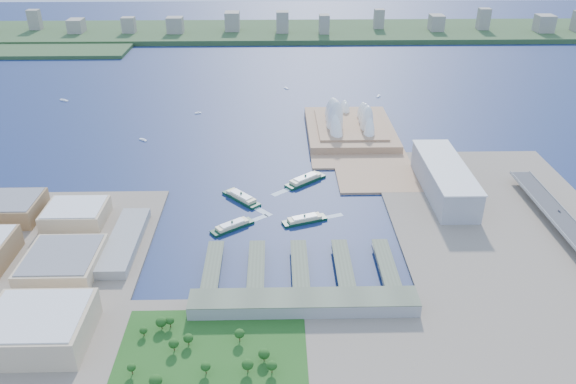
{
  "coord_description": "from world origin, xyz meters",
  "views": [
    {
      "loc": [
        -7.29,
        -521.03,
        323.78
      ],
      "look_at": [
        5.53,
        55.54,
        18.0
      ],
      "focal_mm": 35.0,
      "sensor_mm": 36.0,
      "label": 1
    }
  ],
  "objects_px": {
    "ferry_d": "(305,218)",
    "car_c": "(559,211)",
    "opera_house": "(350,114)",
    "toaster_building": "(444,179)",
    "ferry_b": "(305,178)",
    "ferry_a": "(241,196)",
    "ferry_c": "(232,225)"
  },
  "relations": [
    {
      "from": "ferry_c",
      "to": "ferry_d",
      "type": "bearing_deg",
      "value": -117.61
    },
    {
      "from": "ferry_b",
      "to": "ferry_d",
      "type": "distance_m",
      "value": 98.04
    },
    {
      "from": "opera_house",
      "to": "toaster_building",
      "type": "bearing_deg",
      "value": -65.77
    },
    {
      "from": "ferry_c",
      "to": "car_c",
      "type": "xyz_separation_m",
      "value": [
        360.71,
        2.33,
        10.78
      ]
    },
    {
      "from": "ferry_b",
      "to": "car_c",
      "type": "distance_m",
      "value": 295.37
    },
    {
      "from": "ferry_b",
      "to": "ferry_c",
      "type": "xyz_separation_m",
      "value": [
        -85.8,
        -109.87,
        -0.79
      ]
    },
    {
      "from": "ferry_a",
      "to": "ferry_c",
      "type": "relative_size",
      "value": 1.12
    },
    {
      "from": "opera_house",
      "to": "ferry_c",
      "type": "height_order",
      "value": "opera_house"
    },
    {
      "from": "opera_house",
      "to": "toaster_building",
      "type": "distance_m",
      "value": 219.62
    },
    {
      "from": "car_c",
      "to": "toaster_building",
      "type": "bearing_deg",
      "value": 146.58
    },
    {
      "from": "opera_house",
      "to": "toaster_building",
      "type": "height_order",
      "value": "opera_house"
    },
    {
      "from": "ferry_c",
      "to": "ferry_d",
      "type": "xyz_separation_m",
      "value": [
        79.92,
        12.01,
        0.04
      ]
    },
    {
      "from": "ferry_c",
      "to": "ferry_d",
      "type": "distance_m",
      "value": 80.82
    },
    {
      "from": "ferry_a",
      "to": "car_c",
      "type": "height_order",
      "value": "car_c"
    },
    {
      "from": "ferry_d",
      "to": "car_c",
      "type": "relative_size",
      "value": 10.84
    },
    {
      "from": "opera_house",
      "to": "ferry_b",
      "type": "xyz_separation_m",
      "value": [
        -75.91,
        -164.38,
        -26.46
      ]
    },
    {
      "from": "ferry_d",
      "to": "car_c",
      "type": "bearing_deg",
      "value": -111.5
    },
    {
      "from": "ferry_b",
      "to": "car_c",
      "type": "bearing_deg",
      "value": 28.73
    },
    {
      "from": "toaster_building",
      "to": "ferry_b",
      "type": "distance_m",
      "value": 170.35
    },
    {
      "from": "opera_house",
      "to": "ferry_c",
      "type": "relative_size",
      "value": 3.59
    },
    {
      "from": "ferry_d",
      "to": "car_c",
      "type": "height_order",
      "value": "car_c"
    },
    {
      "from": "ferry_a",
      "to": "car_c",
      "type": "bearing_deg",
      "value": -52.37
    },
    {
      "from": "ferry_d",
      "to": "opera_house",
      "type": "bearing_deg",
      "value": -36.85
    },
    {
      "from": "opera_house",
      "to": "ferry_b",
      "type": "height_order",
      "value": "opera_house"
    },
    {
      "from": "ferry_a",
      "to": "ferry_d",
      "type": "xyz_separation_m",
      "value": [
        73.42,
        -52.64,
        -0.54
      ]
    },
    {
      "from": "opera_house",
      "to": "toaster_building",
      "type": "relative_size",
      "value": 1.16
    },
    {
      "from": "ferry_d",
      "to": "ferry_a",
      "type": "bearing_deg",
      "value": 34.83
    },
    {
      "from": "ferry_b",
      "to": "ferry_c",
      "type": "relative_size",
      "value": 1.17
    },
    {
      "from": "opera_house",
      "to": "ferry_d",
      "type": "relative_size",
      "value": 3.55
    },
    {
      "from": "toaster_building",
      "to": "opera_house",
      "type": "bearing_deg",
      "value": 114.23
    },
    {
      "from": "ferry_a",
      "to": "ferry_b",
      "type": "xyz_separation_m",
      "value": [
        79.3,
        45.23,
        0.21
      ]
    },
    {
      "from": "opera_house",
      "to": "ferry_d",
      "type": "height_order",
      "value": "opera_house"
    }
  ]
}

